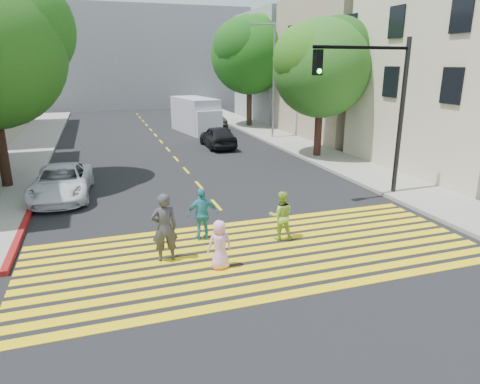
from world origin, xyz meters
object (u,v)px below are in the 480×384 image
pedestrian_man (164,228)px  traffic_signal (379,97)px  pedestrian_woman (281,215)px  dark_car_near (218,137)px  tree_right_near (323,63)px  tree_right_far (250,51)px  pedestrian_extra (202,214)px  pedestrian_child (220,245)px  white_van (197,116)px  dark_car_parked (212,119)px  white_sedan (62,182)px  silver_car (186,117)px

pedestrian_man → traffic_signal: bearing=-159.8°
pedestrian_woman → dark_car_near: 15.72m
tree_right_near → pedestrian_woman: bearing=-123.5°
tree_right_near → traffic_signal: size_ratio=1.25×
tree_right_far → pedestrian_extra: 25.99m
pedestrian_woman → pedestrian_child: (-2.40, -1.36, -0.10)m
dark_car_near → traffic_signal: (3.09, -12.71, 3.40)m
white_van → pedestrian_child: bearing=-110.8°
tree_right_far → dark_car_parked: bearing=173.2°
pedestrian_woman → pedestrian_extra: 2.48m
tree_right_far → tree_right_near: bearing=-92.0°
pedestrian_woman → traffic_signal: 6.90m
pedestrian_child → dark_car_parked: (6.58, 25.88, 0.02)m
white_sedan → silver_car: silver_car is taller
pedestrian_man → pedestrian_extra: 1.77m
white_sedan → traffic_signal: bearing=-14.6°
tree_right_far → pedestrian_extra: (-9.89, -23.39, -5.53)m
pedestrian_man → pedestrian_woman: size_ratio=1.26×
tree_right_near → white_van: 13.26m
tree_right_far → traffic_signal: (-2.19, -21.28, -2.25)m
pedestrian_extra → white_van: size_ratio=0.28×
dark_car_parked → white_van: 2.89m
tree_right_near → pedestrian_extra: (-9.43, -9.93, -4.55)m
dark_car_near → traffic_signal: 13.52m
tree_right_far → pedestrian_man: tree_right_far is taller
dark_car_near → dark_car_parked: size_ratio=1.00×
tree_right_far → dark_car_near: 11.54m
tree_right_far → pedestrian_child: size_ratio=6.82×
white_sedan → dark_car_parked: (11.07, 17.63, 0.04)m
pedestrian_man → white_van: 23.56m
dark_car_parked → white_van: size_ratio=0.71×
tree_right_near → pedestrian_man: bearing=-134.3°
silver_car → traffic_signal: 24.23m
pedestrian_woman → white_sedan: size_ratio=0.33×
pedestrian_child → pedestrian_man: bearing=-38.9°
dark_car_near → white_van: size_ratio=0.71×
pedestrian_woman → white_van: (2.36, 22.37, 0.50)m
tree_right_far → pedestrian_man: (-11.25, -24.52, -5.38)m
silver_car → dark_car_near: bearing=96.8°
tree_right_far → silver_car: (-5.21, 2.53, -5.67)m
pedestrian_man → dark_car_parked: pedestrian_man is taller
tree_right_near → dark_car_near: bearing=134.6°
traffic_signal → silver_car: bearing=94.2°
tree_right_near → white_van: size_ratio=1.32×
tree_right_near → pedestrian_child: tree_right_near is taller
pedestrian_extra → traffic_signal: 8.63m
pedestrian_extra → silver_car: size_ratio=0.34×
silver_car → traffic_signal: (3.02, -23.80, 3.42)m
dark_car_parked → pedestrian_woman: bearing=-102.6°
dark_car_parked → pedestrian_extra: bearing=-108.3°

